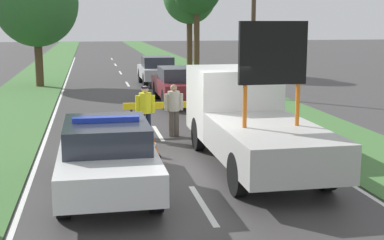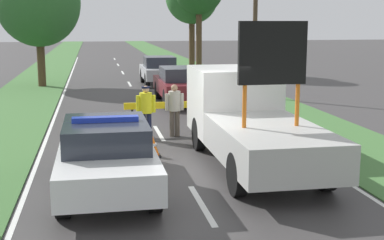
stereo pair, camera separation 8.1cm
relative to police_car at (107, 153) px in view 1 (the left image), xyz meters
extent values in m
plane|color=#3D3A3A|center=(1.73, 1.01, -0.76)|extent=(160.00, 160.00, 0.00)
cube|color=silver|center=(1.73, -1.28, -0.76)|extent=(0.12, 2.30, 0.01)
cube|color=silver|center=(1.73, 5.35, -0.76)|extent=(0.12, 2.30, 0.01)
cube|color=silver|center=(1.73, 11.98, -0.76)|extent=(0.12, 2.30, 0.01)
cube|color=silver|center=(1.73, 18.61, -0.76)|extent=(0.12, 2.30, 0.01)
cube|color=silver|center=(1.73, 25.24, -0.76)|extent=(0.12, 2.30, 0.01)
cube|color=silver|center=(1.73, 31.88, -0.76)|extent=(0.12, 2.30, 0.01)
cube|color=silver|center=(1.73, 38.51, -0.76)|extent=(0.12, 2.30, 0.01)
cube|color=silver|center=(-1.63, 12.86, -0.76)|extent=(0.10, 57.08, 0.01)
cube|color=silver|center=(5.08, 12.86, -0.76)|extent=(0.10, 57.08, 0.01)
cube|color=#427038|center=(-3.30, 21.01, -0.75)|extent=(3.15, 120.00, 0.03)
cube|color=#427038|center=(6.76, 21.01, -0.75)|extent=(3.15, 120.00, 0.03)
cube|color=white|center=(0.00, 0.02, -0.10)|extent=(1.87, 4.80, 0.57)
cube|color=#282D38|center=(0.00, -0.12, 0.43)|extent=(1.64, 2.21, 0.50)
cylinder|color=black|center=(-0.81, 1.51, -0.39)|extent=(0.24, 0.75, 0.75)
cylinder|color=black|center=(0.81, 1.51, -0.39)|extent=(0.24, 0.75, 0.75)
cylinder|color=black|center=(-0.81, -1.47, -0.39)|extent=(0.24, 0.75, 0.75)
cylinder|color=black|center=(0.81, -1.47, -0.39)|extent=(0.24, 0.75, 0.75)
cube|color=#1E38C6|center=(0.00, -0.12, 0.73)|extent=(1.31, 0.24, 0.10)
cube|color=#193399|center=(0.00, 0.02, -0.08)|extent=(1.88, 3.94, 0.10)
cube|color=black|center=(0.00, 2.47, -0.16)|extent=(1.03, 0.08, 0.34)
cube|color=white|center=(3.46, 3.04, 0.55)|extent=(2.10, 2.33, 1.75)
cube|color=#232833|center=(3.46, 4.18, 0.87)|extent=(1.78, 0.04, 0.77)
cube|color=#B2B2AD|center=(3.46, -0.08, 0.06)|extent=(2.10, 3.91, 0.77)
cylinder|color=#D16619|center=(2.87, -0.08, 0.90)|extent=(0.09, 0.09, 0.90)
cylinder|color=#D16619|center=(4.04, -0.08, 0.90)|extent=(0.09, 0.09, 0.90)
cube|color=black|center=(3.46, -0.08, 2.00)|extent=(1.45, 0.12, 1.31)
cylinder|color=black|center=(2.53, 3.04, -0.33)|extent=(0.24, 0.88, 0.88)
cylinder|color=black|center=(4.38, 3.04, -0.33)|extent=(0.24, 0.88, 0.88)
cylinder|color=black|center=(2.53, -0.86, -0.33)|extent=(0.24, 0.88, 0.88)
cylinder|color=black|center=(4.38, -0.86, -0.33)|extent=(0.24, 0.88, 0.88)
cylinder|color=black|center=(0.92, 5.33, -0.38)|extent=(0.07, 0.07, 0.78)
cylinder|color=black|center=(2.91, 5.33, -0.38)|extent=(0.07, 0.07, 0.78)
cube|color=yellow|center=(0.87, 5.33, 0.11)|extent=(0.42, 0.08, 0.20)
cube|color=black|center=(1.29, 5.33, 0.11)|extent=(0.42, 0.08, 0.20)
cube|color=yellow|center=(1.70, 5.33, 0.11)|extent=(0.42, 0.08, 0.20)
cube|color=black|center=(2.12, 5.33, 0.11)|extent=(0.42, 0.08, 0.20)
cube|color=yellow|center=(2.53, 5.33, 0.11)|extent=(0.42, 0.08, 0.20)
cube|color=black|center=(2.95, 5.33, 0.11)|extent=(0.42, 0.08, 0.20)
cylinder|color=#191E38|center=(1.18, 4.54, -0.37)|extent=(0.15, 0.15, 0.79)
cylinder|color=#191E38|center=(1.34, 4.54, -0.37)|extent=(0.15, 0.15, 0.79)
cylinder|color=yellow|center=(1.26, 4.54, 0.32)|extent=(0.36, 0.36, 0.59)
cylinder|color=yellow|center=(1.04, 4.54, 0.29)|extent=(0.12, 0.12, 0.50)
cylinder|color=yellow|center=(1.49, 4.54, 0.29)|extent=(0.12, 0.12, 0.50)
sphere|color=tan|center=(1.26, 4.54, 0.72)|extent=(0.20, 0.20, 0.20)
cylinder|color=#141933|center=(1.26, 4.54, 0.77)|extent=(0.23, 0.23, 0.05)
cylinder|color=brown|center=(2.06, 4.83, -0.37)|extent=(0.15, 0.15, 0.78)
cylinder|color=brown|center=(2.22, 4.83, -0.37)|extent=(0.15, 0.15, 0.78)
cylinder|color=#B2AD9E|center=(2.14, 4.83, 0.31)|extent=(0.36, 0.36, 0.59)
cylinder|color=#B2AD9E|center=(1.92, 4.83, 0.28)|extent=(0.12, 0.12, 0.50)
cylinder|color=#B2AD9E|center=(2.36, 4.83, 0.28)|extent=(0.12, 0.12, 0.50)
sphere|color=#A57A5B|center=(2.14, 4.83, 0.70)|extent=(0.20, 0.20, 0.20)
cube|color=black|center=(-0.27, 6.33, -0.75)|extent=(0.39, 0.39, 0.03)
cone|color=orange|center=(-0.27, 6.33, -0.48)|extent=(0.33, 0.33, 0.51)
cylinder|color=white|center=(-0.27, 6.33, -0.45)|extent=(0.19, 0.19, 0.07)
cube|color=black|center=(1.23, 2.55, -0.75)|extent=(0.38, 0.38, 0.03)
cone|color=orange|center=(1.23, 2.55, -0.48)|extent=(0.33, 0.33, 0.50)
cylinder|color=white|center=(1.23, 2.55, -0.46)|extent=(0.18, 0.18, 0.07)
cube|color=black|center=(3.35, 5.23, -0.75)|extent=(0.52, 0.52, 0.03)
cone|color=orange|center=(3.35, 5.23, -0.39)|extent=(0.44, 0.44, 0.69)
cylinder|color=white|center=(3.35, 5.23, -0.36)|extent=(0.25, 0.25, 0.10)
cube|color=black|center=(-0.55, 3.82, -0.75)|extent=(0.46, 0.46, 0.03)
cone|color=orange|center=(-0.55, 3.82, -0.43)|extent=(0.39, 0.39, 0.60)
cylinder|color=white|center=(-0.55, 3.82, -0.40)|extent=(0.22, 0.22, 0.08)
cube|color=maroon|center=(3.38, 11.33, -0.08)|extent=(1.79, 4.52, 0.59)
cube|color=#282D38|center=(3.38, 11.20, 0.49)|extent=(1.58, 2.08, 0.54)
cylinder|color=black|center=(2.60, 12.73, -0.37)|extent=(0.24, 0.79, 0.79)
cylinder|color=black|center=(4.15, 12.73, -0.37)|extent=(0.24, 0.79, 0.79)
cylinder|color=black|center=(2.60, 9.93, -0.37)|extent=(0.24, 0.79, 0.79)
cylinder|color=black|center=(4.15, 9.93, -0.37)|extent=(0.24, 0.79, 0.79)
cube|color=#B2B2B7|center=(3.30, 17.99, -0.08)|extent=(1.79, 4.10, 0.58)
cube|color=#282D38|center=(3.30, 17.86, 0.49)|extent=(1.57, 1.89, 0.56)
cylinder|color=black|center=(2.52, 19.26, -0.37)|extent=(0.24, 0.79, 0.79)
cylinder|color=black|center=(4.07, 19.26, -0.37)|extent=(0.24, 0.79, 0.79)
cylinder|color=black|center=(2.52, 16.71, -0.37)|extent=(0.24, 0.79, 0.79)
cylinder|color=black|center=(4.07, 16.71, -0.37)|extent=(0.24, 0.79, 0.79)
cylinder|color=#4C3823|center=(6.50, 23.09, 1.37)|extent=(0.37, 0.37, 4.26)
cylinder|color=#4C3823|center=(6.33, 24.69, 1.10)|extent=(0.39, 0.39, 3.73)
cylinder|color=#4C3823|center=(-2.87, 18.29, 0.60)|extent=(0.41, 0.41, 2.73)
ellipsoid|color=#2D662D|center=(-2.87, 18.29, 3.57)|extent=(4.30, 4.30, 4.51)
cylinder|color=#473828|center=(6.90, 12.36, 2.24)|extent=(0.20, 0.20, 6.01)
camera|label=1|loc=(-0.28, -10.68, 2.65)|focal=50.00mm
camera|label=2|loc=(-0.20, -10.69, 2.65)|focal=50.00mm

